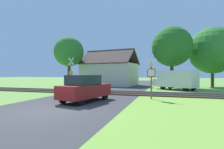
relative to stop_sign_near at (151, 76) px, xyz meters
name	(u,v)px	position (x,y,z in m)	size (l,w,h in m)	color
ground_plane	(48,111)	(-4.67, -5.66, -1.73)	(160.00, 160.00, 0.00)	#6B9942
road_asphalt	(69,104)	(-4.67, -3.66, -1.73)	(7.16, 80.00, 0.01)	#38383A
grass_verge	(200,139)	(1.91, -7.66, -1.73)	(6.00, 20.00, 0.01)	#75A83B
rail_track	(104,93)	(-4.67, 2.81, -1.68)	(60.00, 2.60, 0.22)	#422D1E
stop_sign_near	(151,76)	(0.00, 0.00, 0.00)	(0.88, 0.16, 2.98)	brown
crossing_sign_far	(71,72)	(-9.44, 4.81, 0.37)	(0.85, 0.28, 3.74)	#9E9EA5
house	(110,73)	(-7.70, 14.11, 0.21)	(9.24, 7.32, 5.83)	beige
tree_right	(172,47)	(1.86, 11.79, 3.80)	(5.36, 5.36, 8.23)	#513823
tree_left	(69,52)	(-13.27, 10.84, 3.55)	(4.57, 4.57, 7.59)	#513823
tree_far	(213,51)	(7.39, 14.57, 3.43)	(6.52, 6.52, 8.43)	#513823
mail_truck	(176,79)	(2.20, 8.57, -0.49)	(5.10, 4.26, 2.24)	silver
parked_car	(85,88)	(-4.17, -2.41, -0.84)	(2.47, 4.26, 1.78)	maroon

